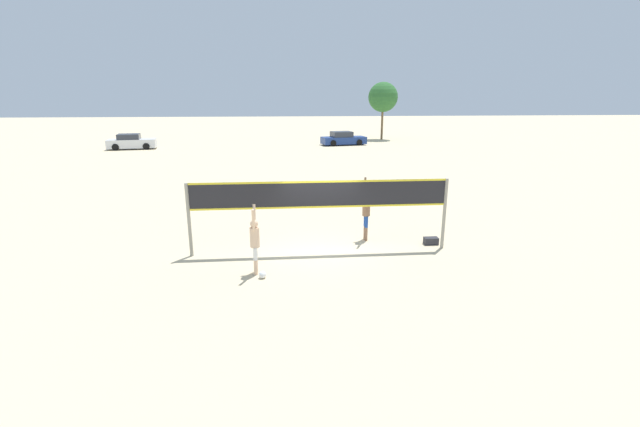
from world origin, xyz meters
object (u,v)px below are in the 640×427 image
at_px(gear_bag, 431,241).
at_px(parked_car_mid, 343,139).
at_px(volleyball, 263,275).
at_px(parked_car_near, 131,142).
at_px(player_spiker, 255,239).
at_px(volleyball_net, 320,200).
at_px(tree_left_cluster, 383,97).
at_px(player_blocker, 366,208).

relative_size(gear_bag, parked_car_mid, 0.10).
distance_m(volleyball, parked_car_near, 35.68).
bearing_deg(volleyball, player_spiker, 118.55).
bearing_deg(parked_car_mid, volleyball, -112.99).
distance_m(player_spiker, gear_bag, 6.48).
xyz_separation_m(parked_car_near, parked_car_mid, (21.49, 1.76, -0.03)).
relative_size(volleyball_net, player_spiker, 4.20).
height_order(player_spiker, tree_left_cluster, tree_left_cluster).
xyz_separation_m(player_blocker, tree_left_cluster, (9.22, 36.98, 3.76)).
bearing_deg(player_spiker, player_blocker, -54.64).
bearing_deg(gear_bag, player_blocker, 163.22).
bearing_deg(player_spiker, parked_car_mid, -12.44).
height_order(player_spiker, parked_car_mid, player_spiker).
bearing_deg(volleyball, tree_left_cluster, 72.22).
bearing_deg(player_blocker, tree_left_cluster, 166.00).
xyz_separation_m(player_blocker, volleyball, (-3.63, -3.10, -1.10)).
distance_m(volleyball_net, gear_bag, 4.37).
distance_m(gear_bag, parked_car_mid, 32.11).
bearing_deg(parked_car_near, volleyball_net, -72.33).
height_order(volleyball, tree_left_cluster, tree_left_cluster).
xyz_separation_m(player_spiker, volleyball, (0.20, -0.38, -0.97)).
xyz_separation_m(volleyball_net, player_spiker, (-2.07, -1.65, -0.73)).
xyz_separation_m(volleyball, gear_bag, (5.87, 2.43, 0.02)).
bearing_deg(gear_bag, tree_left_cluster, 79.50).
bearing_deg(parked_car_mid, tree_left_cluster, 34.23).
bearing_deg(player_spiker, gear_bag, -71.37).
bearing_deg(parked_car_near, volleyball, -76.49).
height_order(volleyball_net, gear_bag, volleyball_net).
xyz_separation_m(player_spiker, parked_car_mid, (7.53, 34.12, -0.43)).
bearing_deg(tree_left_cluster, parked_car_near, -164.82).
xyz_separation_m(player_blocker, gear_bag, (2.24, -0.67, -1.09)).
xyz_separation_m(volleyball_net, player_blocker, (1.77, 1.07, -0.59)).
height_order(volleyball, parked_car_mid, parked_car_mid).
distance_m(volleyball_net, tree_left_cluster, 39.73).
xyz_separation_m(volleyball_net, gear_bag, (4.01, 0.40, -1.68)).
relative_size(volleyball_net, volleyball, 40.47).
height_order(player_spiker, gear_bag, player_spiker).
height_order(volleyball_net, player_blocker, volleyball_net).
bearing_deg(volleyball, gear_bag, 22.44).
xyz_separation_m(player_spiker, player_blocker, (3.84, 2.72, 0.13)).
bearing_deg(player_blocker, player_spiker, -54.64).
bearing_deg(parked_car_mid, volleyball_net, -110.56).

